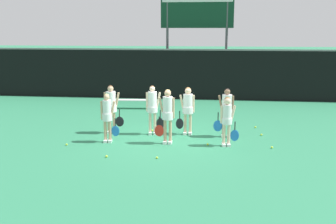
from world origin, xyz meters
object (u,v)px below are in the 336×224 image
object	(u,v)px
scoreboard	(197,18)
player_4	(153,106)
player_5	(188,107)
player_0	(107,114)
tennis_ball_7	(272,147)
tennis_ball_1	(261,135)
player_2	(227,117)
player_3	(111,105)
tennis_ball_8	(152,130)
tennis_ball_2	(67,145)
tennis_ball_5	(255,127)
bench_courtside	(131,101)
tennis_ball_4	(107,156)
tennis_ball_0	(216,126)
player_1	(167,112)
tennis_ball_3	(208,144)
player_6	(227,109)
tennis_ball_6	(157,158)

from	to	relation	value
scoreboard	player_4	size ratio (longest dim) A/B	3.11
player_5	player_0	bearing A→B (deg)	-151.99
tennis_ball_7	tennis_ball_1	bearing A→B (deg)	95.72
player_2	player_3	world-z (taller)	player_3
player_5	tennis_ball_8	xyz separation A→B (m)	(-1.32, 0.26, -0.98)
tennis_ball_2	tennis_ball_8	xyz separation A→B (m)	(2.50, 2.07, 0.00)
player_0	tennis_ball_5	distance (m)	5.73
bench_courtside	player_4	distance (m)	4.79
tennis_ball_4	tennis_ball_0	bearing A→B (deg)	51.83
bench_courtside	tennis_ball_5	xyz separation A→B (m)	(5.45, -3.11, -0.34)
player_1	tennis_ball_1	xyz separation A→B (m)	(3.20, 1.33, -1.03)
player_1	tennis_ball_5	size ratio (longest dim) A/B	26.29
player_0	tennis_ball_1	world-z (taller)	player_0
player_0	tennis_ball_8	distance (m)	2.18
player_2	tennis_ball_3	size ratio (longest dim) A/B	23.60
player_4	bench_courtside	bearing A→B (deg)	103.63
player_3	tennis_ball_3	size ratio (longest dim) A/B	25.67
player_5	player_4	bearing A→B (deg)	-172.37
player_3	tennis_ball_4	distance (m)	2.95
player_6	tennis_ball_6	world-z (taller)	player_6
player_0	tennis_ball_1	distance (m)	5.45
scoreboard	player_3	size ratio (longest dim) A/B	3.13
player_1	tennis_ball_8	size ratio (longest dim) A/B	26.36
player_0	tennis_ball_4	xyz separation A→B (m)	(0.37, -1.57, -0.91)
tennis_ball_2	tennis_ball_5	world-z (taller)	tennis_ball_5
player_3	tennis_ball_6	world-z (taller)	player_3
player_2	tennis_ball_4	bearing A→B (deg)	-163.53
player_6	tennis_ball_7	xyz separation A→B (m)	(1.41, -1.22, -0.98)
bench_courtside	player_3	bearing A→B (deg)	-91.38
player_5	tennis_ball_0	world-z (taller)	player_5
player_1	tennis_ball_2	distance (m)	3.44
tennis_ball_5	tennis_ball_7	xyz separation A→B (m)	(0.25, -2.58, -0.00)
player_0	tennis_ball_1	size ratio (longest dim) A/B	24.11
tennis_ball_1	tennis_ball_4	bearing A→B (deg)	-148.43
player_1	player_4	world-z (taller)	player_1
scoreboard	player_2	world-z (taller)	scoreboard
player_4	tennis_ball_1	bearing A→B (deg)	-3.67
tennis_ball_6	tennis_ball_3	bearing A→B (deg)	46.21
tennis_ball_2	tennis_ball_7	world-z (taller)	tennis_ball_7
player_4	tennis_ball_0	bearing A→B (deg)	24.14
bench_courtside	tennis_ball_6	size ratio (longest dim) A/B	31.44
tennis_ball_0	tennis_ball_4	xyz separation A→B (m)	(-3.22, -4.09, 0.00)
tennis_ball_0	tennis_ball_2	distance (m)	5.71
tennis_ball_2	tennis_ball_7	size ratio (longest dim) A/B	0.96
tennis_ball_0	tennis_ball_1	world-z (taller)	same
tennis_ball_3	tennis_ball_7	xyz separation A→B (m)	(2.03, -0.11, -0.00)
tennis_ball_6	tennis_ball_8	size ratio (longest dim) A/B	0.96
player_6	tennis_ball_1	distance (m)	1.62
scoreboard	tennis_ball_3	distance (m)	10.98
player_5	player_6	world-z (taller)	player_6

